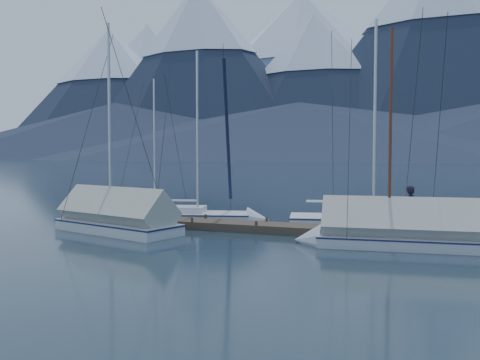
% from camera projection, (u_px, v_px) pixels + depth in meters
% --- Properties ---
extents(ground, '(1000.00, 1000.00, 0.00)m').
position_uv_depth(ground, '(222.00, 237.00, 20.44)').
color(ground, black).
rests_on(ground, ground).
extents(mountain_range, '(877.00, 584.00, 150.50)m').
position_uv_depth(mountain_range, '(433.00, 76.00, 360.66)').
color(mountain_range, '#475675').
rests_on(mountain_range, ground).
extents(dock, '(18.00, 1.50, 0.54)m').
position_uv_depth(dock, '(240.00, 227.00, 22.30)').
color(dock, '#382D23').
rests_on(dock, ground).
extents(mooring_posts, '(15.12, 1.52, 0.35)m').
position_uv_depth(mooring_posts, '(229.00, 221.00, 22.47)').
color(mooring_posts, '#382D23').
rests_on(mooring_posts, ground).
extents(sailboat_open_left, '(6.13, 2.61, 8.03)m').
position_uv_depth(sailboat_open_left, '(162.00, 214.00, 27.02)').
color(sailboat_open_left, silver).
rests_on(sailboat_open_left, ground).
extents(sailboat_open_mid, '(7.22, 3.71, 9.19)m').
position_uv_depth(sailboat_open_mid, '(207.00, 218.00, 25.04)').
color(sailboat_open_mid, silver).
rests_on(sailboat_open_mid, ground).
extents(sailboat_open_right, '(8.07, 3.99, 10.28)m').
position_uv_depth(sailboat_open_right, '(386.00, 224.00, 23.01)').
color(sailboat_open_right, silver).
rests_on(sailboat_open_right, ground).
extents(sailboat_covered_near, '(6.89, 3.04, 8.69)m').
position_uv_depth(sailboat_covered_near, '(385.00, 234.00, 18.35)').
color(sailboat_covered_near, silver).
rests_on(sailboat_covered_near, ground).
extents(sailboat_covered_far, '(7.25, 3.84, 9.75)m').
position_uv_depth(sailboat_covered_far, '(109.00, 220.00, 21.90)').
color(sailboat_covered_far, silver).
rests_on(sailboat_covered_far, ground).
extents(person, '(0.54, 0.71, 1.76)m').
position_uv_depth(person, '(411.00, 208.00, 19.79)').
color(person, black).
rests_on(person, dock).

